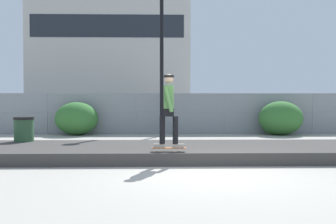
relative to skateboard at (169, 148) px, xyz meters
name	(u,v)px	position (x,y,z in m)	size (l,w,h in m)	color
ground_plane	(208,174)	(0.77, -1.16, -0.39)	(120.00, 120.00, 0.00)	#9E998E
gravel_berm	(196,151)	(0.77, 1.22, -0.24)	(12.71, 2.98, 0.31)	#3D3A38
skateboard	(169,148)	(0.00, 0.00, 0.00)	(0.81, 0.24, 0.07)	#9E5B33
skater	(169,106)	(0.00, 0.00, 0.99)	(0.72, 0.59, 1.72)	gray
chain_fence	(181,113)	(0.77, 8.20, 0.54)	(20.32, 0.06, 1.85)	gray
street_lamp	(162,30)	(-0.12, 7.21, 4.14)	(0.44, 0.44, 7.37)	black
parked_car_near	(137,114)	(-1.39, 10.41, 0.45)	(4.52, 2.19, 1.66)	silver
parked_car_mid	(260,114)	(4.98, 10.36, 0.45)	(4.46, 2.06, 1.66)	navy
library_building	(115,52)	(-5.95, 39.63, 7.46)	(18.33, 14.44, 15.70)	#B2AFA8
shrub_left	(77,119)	(-3.86, 7.70, 0.33)	(1.87, 1.53, 1.45)	#336B2D
shrub_center	(275,124)	(4.91, 7.61, 0.07)	(1.20, 0.98, 0.93)	#336B2D
shrub_right	(281,118)	(5.13, 7.55, 0.35)	(1.93, 1.58, 1.49)	#336B2D
trash_bin	(24,134)	(-4.22, 2.37, 0.13)	(0.59, 0.59, 1.03)	#2D5133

